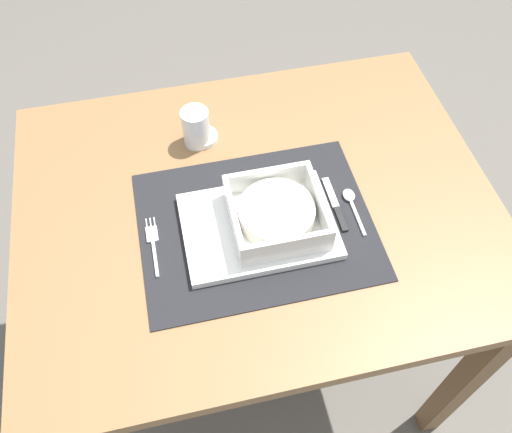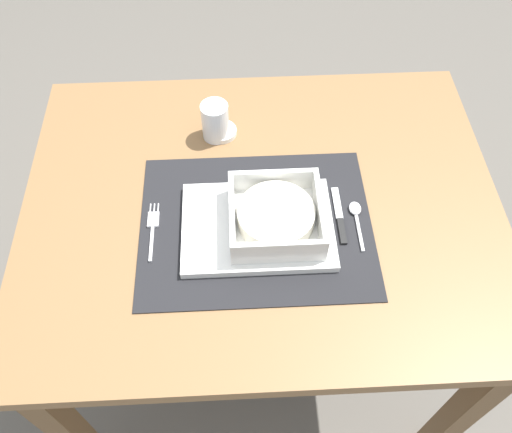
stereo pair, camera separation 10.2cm
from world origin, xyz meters
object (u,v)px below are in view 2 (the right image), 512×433
spoon (356,213)px  condiment_saucer (221,130)px  porridge_bowl (276,217)px  fork (153,227)px  drinking_glass (215,122)px  butter_knife (340,219)px  dining_table (261,233)px

spoon → condiment_saucer: condiment_saucer is taller
porridge_bowl → fork: size_ratio=1.29×
fork → drinking_glass: bearing=60.3°
spoon → butter_knife: (-0.03, -0.01, -0.00)m
fork → drinking_glass: size_ratio=1.54×
porridge_bowl → drinking_glass: (-0.11, 0.26, -0.00)m
spoon → butter_knife: 0.03m
porridge_bowl → butter_knife: size_ratio=1.28×
fork → butter_knife: (0.36, 0.00, 0.00)m
spoon → dining_table: bearing=165.8°
porridge_bowl → spoon: 0.17m
dining_table → butter_knife: size_ratio=7.09×
dining_table → drinking_glass: 0.26m
dining_table → drinking_glass: bearing=115.3°
dining_table → spoon: (0.18, -0.04, 0.12)m
butter_knife → condiment_saucer: (-0.23, 0.25, 0.00)m
porridge_bowl → spoon: bearing=8.9°
dining_table → fork: fork is taller
fork → dining_table: bearing=11.1°
butter_knife → porridge_bowl: bearing=-170.5°
dining_table → porridge_bowl: bearing=-71.7°
fork → condiment_saucer: (0.14, 0.25, 0.00)m
porridge_bowl → condiment_saucer: porridge_bowl is taller
porridge_bowl → fork: 0.24m
dining_table → butter_knife: 0.20m
fork → spoon: (0.40, 0.01, 0.00)m
butter_knife → spoon: bearing=18.9°
dining_table → drinking_glass: (-0.09, 0.19, 0.15)m
condiment_saucer → drinking_glass: bearing=-156.4°
fork → spoon: bearing=-1.1°
fork → butter_knife: butter_knife is taller
dining_table → butter_knife: butter_knife is taller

